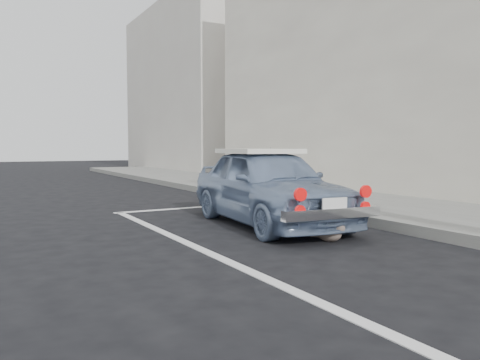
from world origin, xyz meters
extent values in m
cube|color=black|center=(4.66, 4.00, 1.40)|extent=(0.10, 16.00, 2.40)
cube|color=white|center=(4.66, 7.60, 4.60)|extent=(0.10, 2.00, 1.60)
cube|color=#1323A0|center=(4.66, 10.00, 4.60)|extent=(0.10, 2.00, 1.60)
cube|color=beige|center=(6.35, 20.00, 4.00)|extent=(3.50, 10.00, 8.00)
cube|color=silver|center=(0.50, 6.50, 0.00)|extent=(3.00, 0.12, 0.01)
cube|color=silver|center=(-0.90, 3.00, 0.00)|extent=(0.12, 7.00, 0.01)
imported|color=#7287A8|center=(0.69, 4.19, 0.57)|extent=(1.70, 3.49, 1.15)
cube|color=white|center=(0.72, 4.52, 1.08)|extent=(1.08, 1.37, 0.07)
cube|color=silver|center=(0.51, 2.56, 0.38)|extent=(1.29, 0.26, 0.12)
cube|color=white|center=(0.51, 2.52, 0.48)|extent=(0.33, 0.05, 0.17)
cylinder|color=red|center=(0.07, 2.58, 0.62)|extent=(0.15, 0.06, 0.15)
cylinder|color=red|center=(0.96, 2.49, 0.62)|extent=(0.15, 0.06, 0.15)
cylinder|color=red|center=(0.07, 2.58, 0.44)|extent=(0.12, 0.05, 0.12)
cylinder|color=red|center=(0.96, 2.49, 0.44)|extent=(0.12, 0.05, 0.12)
ellipsoid|color=#726557|center=(0.65, 2.77, 0.11)|extent=(0.30, 0.38, 0.20)
sphere|color=#726557|center=(0.69, 2.63, 0.18)|extent=(0.13, 0.13, 0.13)
cone|color=#726557|center=(0.66, 2.62, 0.24)|extent=(0.04, 0.04, 0.05)
cone|color=#726557|center=(0.72, 2.64, 0.24)|extent=(0.04, 0.04, 0.05)
cylinder|color=#726557|center=(0.64, 2.95, 0.04)|extent=(0.16, 0.19, 0.03)
camera|label=1|loc=(-3.06, -1.58, 1.14)|focal=35.00mm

